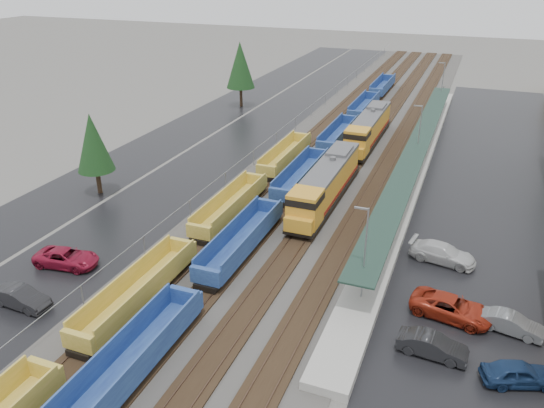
# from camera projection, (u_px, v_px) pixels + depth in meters

# --- Properties ---
(ballast_strip) EXTENTS (20.00, 160.00, 0.08)m
(ballast_strip) POSITION_uv_depth(u_px,v_px,m) (357.00, 137.00, 76.71)
(ballast_strip) COLOR #302D2B
(ballast_strip) RESTS_ON ground
(trackbed) EXTENTS (14.60, 160.00, 0.22)m
(trackbed) POSITION_uv_depth(u_px,v_px,m) (357.00, 136.00, 76.66)
(trackbed) COLOR black
(trackbed) RESTS_ON ground
(west_parking_lot) EXTENTS (10.00, 160.00, 0.02)m
(west_parking_lot) POSITION_uv_depth(u_px,v_px,m) (262.00, 126.00, 81.67)
(west_parking_lot) COLOR black
(west_parking_lot) RESTS_ON ground
(west_road) EXTENTS (9.00, 160.00, 0.02)m
(west_road) POSITION_uv_depth(u_px,v_px,m) (204.00, 120.00, 84.98)
(west_road) COLOR black
(west_road) RESTS_ON ground
(east_commuter_lot) EXTENTS (16.00, 100.00, 0.02)m
(east_commuter_lot) POSITION_uv_depth(u_px,v_px,m) (498.00, 180.00, 62.01)
(east_commuter_lot) COLOR black
(east_commuter_lot) RESTS_ON ground
(station_platform) EXTENTS (3.00, 80.00, 8.00)m
(station_platform) POSITION_uv_depth(u_px,v_px,m) (416.00, 164.00, 64.84)
(station_platform) COLOR #9E9B93
(station_platform) RESTS_ON ground
(chainlink_fence) EXTENTS (0.08, 160.04, 2.02)m
(chainlink_fence) POSITION_uv_depth(u_px,v_px,m) (292.00, 123.00, 77.86)
(chainlink_fence) COLOR gray
(chainlink_fence) RESTS_ON ground
(tree_west_near) EXTENTS (3.96, 3.96, 9.00)m
(tree_west_near) POSITION_uv_depth(u_px,v_px,m) (93.00, 143.00, 56.21)
(tree_west_near) COLOR #332316
(tree_west_near) RESTS_ON ground
(tree_west_far) EXTENTS (4.84, 4.84, 11.00)m
(tree_west_far) POSITION_uv_depth(u_px,v_px,m) (240.00, 65.00, 89.75)
(tree_west_far) COLOR #332316
(tree_west_far) RESTS_ON ground
(locomotive_lead) EXTENTS (2.90, 19.11, 4.33)m
(locomotive_lead) POSITION_uv_depth(u_px,v_px,m) (325.00, 185.00, 54.84)
(locomotive_lead) COLOR black
(locomotive_lead) RESTS_ON ground
(locomotive_trail) EXTENTS (2.90, 19.11, 4.33)m
(locomotive_trail) POSITION_uv_depth(u_px,v_px,m) (368.00, 129.00, 72.57)
(locomotive_trail) COLOR black
(locomotive_trail) RESTS_ON ground
(well_string_yellow) EXTENTS (2.45, 77.87, 2.17)m
(well_string_yellow) POSITION_uv_depth(u_px,v_px,m) (139.00, 291.00, 39.42)
(well_string_yellow) COLOR #AD9B30
(well_string_yellow) RESTS_ON ground
(well_string_blue) EXTENTS (2.56, 112.72, 2.27)m
(well_string_blue) POSITION_uv_depth(u_px,v_px,m) (301.00, 176.00, 60.23)
(well_string_blue) COLOR navy
(well_string_blue) RESTS_ON ground
(parked_car_west_b) EXTENTS (1.78, 4.70, 1.53)m
(parked_car_west_b) POSITION_uv_depth(u_px,v_px,m) (21.00, 298.00, 39.26)
(parked_car_west_b) COLOR black
(parked_car_west_b) RESTS_ON ground
(parked_car_west_c) EXTENTS (3.22, 5.71, 1.51)m
(parked_car_west_c) POSITION_uv_depth(u_px,v_px,m) (67.00, 258.00, 44.49)
(parked_car_west_c) COLOR maroon
(parked_car_west_c) RESTS_ON ground
(parked_car_east_a) EXTENTS (1.91, 4.65, 1.50)m
(parked_car_east_a) POSITION_uv_depth(u_px,v_px,m) (432.00, 346.00, 34.42)
(parked_car_east_a) COLOR black
(parked_car_east_a) RESTS_ON ground
(parked_car_east_b) EXTENTS (3.66, 6.17, 1.61)m
(parked_car_east_b) POSITION_uv_depth(u_px,v_px,m) (451.00, 308.00, 38.08)
(parked_car_east_b) COLOR maroon
(parked_car_east_b) RESTS_ON ground
(parked_car_east_c) EXTENTS (3.13, 5.85, 1.61)m
(parked_car_east_c) POSITION_uv_depth(u_px,v_px,m) (443.00, 253.00, 45.07)
(parked_car_east_c) COLOR silver
(parked_car_east_c) RESTS_ON ground
(parked_car_east_d) EXTENTS (3.21, 4.79, 1.51)m
(parked_car_east_d) POSITION_uv_depth(u_px,v_px,m) (519.00, 374.00, 32.12)
(parked_car_east_d) COLOR navy
(parked_car_east_d) RESTS_ON ground
(parked_car_east_e) EXTENTS (2.20, 4.43, 1.39)m
(parked_car_east_e) POSITION_uv_depth(u_px,v_px,m) (512.00, 324.00, 36.56)
(parked_car_east_e) COLOR slate
(parked_car_east_e) RESTS_ON ground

